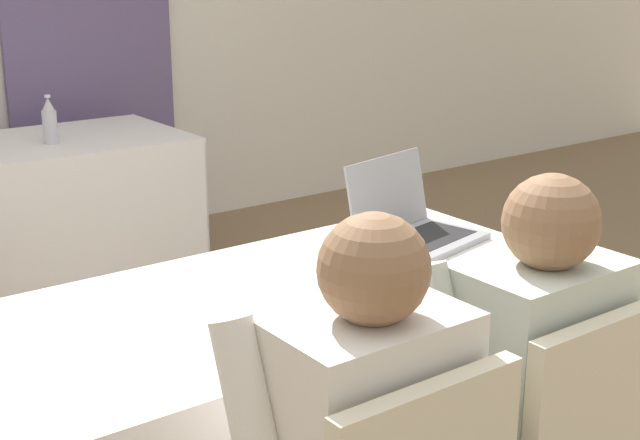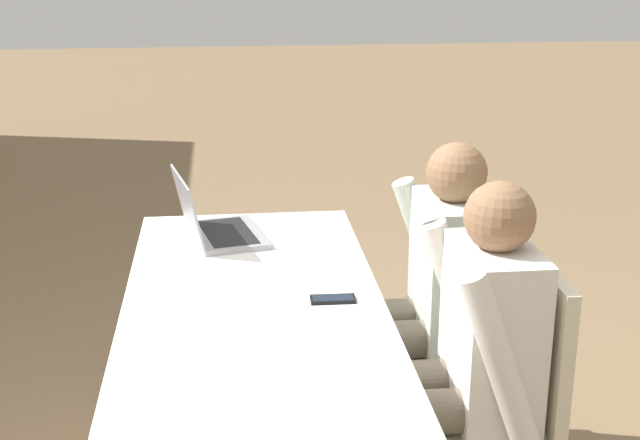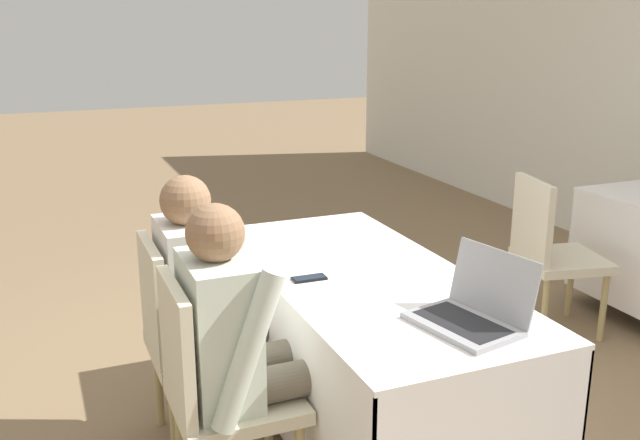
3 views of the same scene
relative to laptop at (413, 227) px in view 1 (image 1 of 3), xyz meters
The scene contains 7 objects.
curtain_panel 2.84m from the laptop, 86.81° to the left, with size 0.95×0.04×2.65m.
conference_table_near 0.63m from the laptop, 168.99° to the right, with size 1.73×0.79×0.74m.
laptop is the anchor object (origin of this frame).
cell_phone 0.70m from the laptop, 150.00° to the right, with size 0.07×0.14×0.01m.
paper_beside_laptop 0.89m from the laptop, behind, with size 0.31×0.36×0.00m.
water_bottle 2.08m from the laptop, 100.12° to the left, with size 0.07×0.07×0.22m.
person_white_shirt 0.80m from the laptop, 116.20° to the right, with size 0.50×0.52×1.16m.
Camera 1 is at (-1.16, -1.78, 1.59)m, focal length 50.00 mm.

